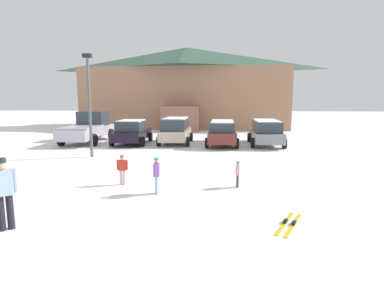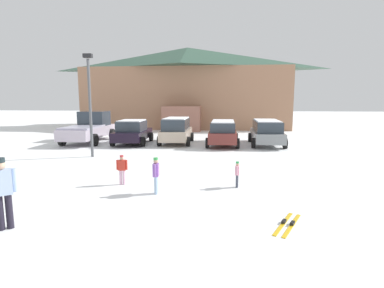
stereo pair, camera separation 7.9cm
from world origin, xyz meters
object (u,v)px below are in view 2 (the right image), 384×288
(parked_maroon_van, at_px, (223,132))
(skier_child_in_red_jacket, at_px, (122,168))
(skier_child_in_pink_snowsuit, at_px, (237,173))
(skier_adult_in_blue_parka, at_px, (3,189))
(parked_black_sedan, at_px, (133,132))
(pair_of_skis, at_px, (288,224))
(ski_lodge, at_px, (188,87))
(lamp_post, at_px, (90,100))
(pickup_truck, at_px, (90,128))
(parked_grey_wagon, at_px, (267,132))
(skier_child_in_purple_jacket, at_px, (156,173))
(parked_beige_suv, at_px, (176,130))

(parked_maroon_van, distance_m, skier_child_in_red_jacket, 10.52)
(skier_child_in_pink_snowsuit, relative_size, skier_adult_in_blue_parka, 0.53)
(parked_black_sedan, bearing_deg, skier_adult_in_blue_parka, -85.50)
(pair_of_skis, bearing_deg, ski_lodge, 101.27)
(parked_black_sedan, bearing_deg, lamp_post, -98.32)
(parked_black_sedan, xyz_separation_m, pickup_truck, (-3.31, 0.68, 0.17))
(parked_black_sedan, height_order, parked_maroon_van, parked_black_sedan)
(parked_grey_wagon, height_order, pair_of_skis, parked_grey_wagon)
(pair_of_skis, bearing_deg, lamp_post, 136.25)
(skier_child_in_purple_jacket, bearing_deg, pickup_truck, 122.36)
(ski_lodge, distance_m, pair_of_skis, 27.71)
(skier_child_in_pink_snowsuit, height_order, lamp_post, lamp_post)
(parked_beige_suv, height_order, skier_adult_in_blue_parka, parked_beige_suv)
(parked_beige_suv, distance_m, skier_adult_in_blue_parka, 14.22)
(ski_lodge, relative_size, skier_child_in_pink_snowsuit, 24.50)
(skier_child_in_purple_jacket, bearing_deg, parked_black_sedan, 110.16)
(skier_child_in_red_jacket, bearing_deg, skier_adult_in_blue_parka, -110.95)
(parked_black_sedan, bearing_deg, ski_lodge, 80.80)
(pickup_truck, xyz_separation_m, pair_of_skis, (10.92, -13.57, -0.97))
(skier_adult_in_blue_parka, relative_size, skier_child_in_red_jacket, 1.59)
(skier_adult_in_blue_parka, bearing_deg, parked_black_sedan, 94.50)
(ski_lodge, distance_m, parked_black_sedan, 14.58)
(skier_child_in_pink_snowsuit, bearing_deg, skier_child_in_purple_jacket, -159.81)
(parked_black_sedan, xyz_separation_m, skier_child_in_red_jacket, (2.56, -9.89, -0.23))
(parked_grey_wagon, relative_size, skier_adult_in_blue_parka, 2.83)
(parked_black_sedan, height_order, pickup_truck, pickup_truck)
(ski_lodge, height_order, skier_child_in_purple_jacket, ski_lodge)
(parked_black_sedan, bearing_deg, skier_child_in_purple_jacket, -69.84)
(skier_child_in_pink_snowsuit, bearing_deg, pickup_truck, 133.14)
(skier_child_in_purple_jacket, height_order, skier_child_in_red_jacket, skier_child_in_purple_jacket)
(ski_lodge, relative_size, pickup_truck, 3.74)
(ski_lodge, height_order, skier_child_in_pink_snowsuit, ski_lodge)
(skier_child_in_purple_jacket, xyz_separation_m, pair_of_skis, (3.63, -2.07, -0.64))
(parked_grey_wagon, bearing_deg, parked_maroon_van, -175.44)
(skier_child_in_purple_jacket, distance_m, skier_adult_in_blue_parka, 4.13)
(parked_grey_wagon, relative_size, skier_child_in_pink_snowsuit, 5.29)
(parked_beige_suv, relative_size, skier_child_in_red_jacket, 3.89)
(parked_grey_wagon, relative_size, skier_child_in_purple_jacket, 4.05)
(parked_black_sedan, bearing_deg, pair_of_skis, -59.45)
(parked_grey_wagon, distance_m, skier_child_in_purple_jacket, 12.15)
(parked_black_sedan, bearing_deg, skier_child_in_red_jacket, -75.50)
(parked_beige_suv, relative_size, pickup_truck, 0.70)
(skier_child_in_pink_snowsuit, distance_m, lamp_post, 9.14)
(skier_adult_in_blue_parka, bearing_deg, pickup_truck, 106.94)
(pickup_truck, bearing_deg, skier_child_in_pink_snowsuit, -46.86)
(parked_maroon_van, distance_m, pair_of_skis, 13.00)
(skier_child_in_purple_jacket, bearing_deg, parked_beige_suv, 95.10)
(skier_child_in_red_jacket, bearing_deg, parked_beige_suv, 87.67)
(skier_child_in_red_jacket, bearing_deg, skier_child_in_pink_snowsuit, 0.43)
(lamp_post, bearing_deg, pickup_truck, 114.85)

